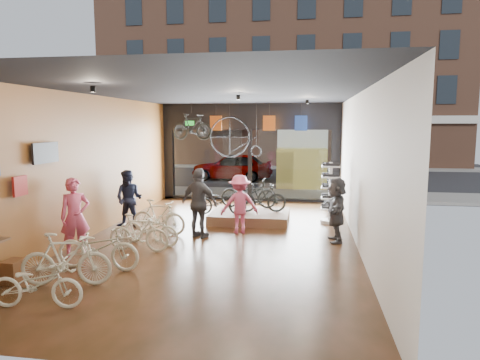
% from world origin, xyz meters
% --- Properties ---
extents(ground_plane, '(7.00, 12.00, 0.04)m').
position_xyz_m(ground_plane, '(0.00, 0.00, -0.02)').
color(ground_plane, black).
rests_on(ground_plane, ground).
extents(ceiling, '(7.00, 12.00, 0.04)m').
position_xyz_m(ceiling, '(0.00, 0.00, 3.82)').
color(ceiling, black).
rests_on(ceiling, ground).
extents(wall_left, '(0.04, 12.00, 3.80)m').
position_xyz_m(wall_left, '(-3.52, 0.00, 1.90)').
color(wall_left, brown).
rests_on(wall_left, ground).
extents(wall_right, '(0.04, 12.00, 3.80)m').
position_xyz_m(wall_right, '(3.52, 0.00, 1.90)').
color(wall_right, beige).
rests_on(wall_right, ground).
extents(wall_back, '(7.00, 0.04, 3.80)m').
position_xyz_m(wall_back, '(0.00, -6.02, 1.90)').
color(wall_back, beige).
rests_on(wall_back, ground).
extents(storefront, '(7.00, 0.26, 3.80)m').
position_xyz_m(storefront, '(0.00, 6.00, 1.90)').
color(storefront, black).
rests_on(storefront, ground).
extents(exit_sign, '(0.35, 0.06, 0.18)m').
position_xyz_m(exit_sign, '(-2.40, 5.88, 3.05)').
color(exit_sign, '#198C26').
rests_on(exit_sign, storefront).
extents(street_road, '(30.00, 18.00, 0.02)m').
position_xyz_m(street_road, '(0.00, 15.00, -0.01)').
color(street_road, black).
rests_on(street_road, ground).
extents(sidewalk_near, '(30.00, 2.40, 0.12)m').
position_xyz_m(sidewalk_near, '(0.00, 7.20, 0.06)').
color(sidewalk_near, slate).
rests_on(sidewalk_near, ground).
extents(sidewalk_far, '(30.00, 2.00, 0.12)m').
position_xyz_m(sidewalk_far, '(0.00, 19.00, 0.06)').
color(sidewalk_far, slate).
rests_on(sidewalk_far, ground).
extents(opposite_building, '(26.00, 5.00, 14.00)m').
position_xyz_m(opposite_building, '(0.00, 21.50, 7.00)').
color(opposite_building, brown).
rests_on(opposite_building, ground).
extents(street_car, '(4.31, 1.73, 1.47)m').
position_xyz_m(street_car, '(-1.78, 12.00, 0.73)').
color(street_car, gray).
rests_on(street_car, street_road).
extents(box_truck, '(2.34, 7.03, 2.77)m').
position_xyz_m(box_truck, '(2.00, 11.00, 1.38)').
color(box_truck, silver).
rests_on(box_truck, street_road).
extents(floor_bike_0, '(1.60, 0.72, 0.81)m').
position_xyz_m(floor_bike_0, '(-2.13, -4.57, 0.41)').
color(floor_bike_0, beige).
rests_on(floor_bike_0, ground_plane).
extents(floor_bike_1, '(1.76, 0.78, 1.02)m').
position_xyz_m(floor_bike_1, '(-2.18, -3.59, 0.51)').
color(floor_bike_1, beige).
rests_on(floor_bike_1, ground_plane).
extents(floor_bike_2, '(1.83, 0.68, 0.95)m').
position_xyz_m(floor_bike_2, '(-2.03, -2.65, 0.48)').
color(floor_bike_2, beige).
rests_on(floor_bike_2, ground_plane).
extents(floor_bike_3, '(1.53, 0.50, 0.91)m').
position_xyz_m(floor_bike_3, '(-1.69, -1.30, 0.45)').
color(floor_bike_3, beige).
rests_on(floor_bike_3, ground_plane).
extents(floor_bike_4, '(1.66, 0.90, 0.83)m').
position_xyz_m(floor_bike_4, '(-1.62, -0.69, 0.41)').
color(floor_bike_4, beige).
rests_on(floor_bike_4, ground_plane).
extents(floor_bike_5, '(1.64, 0.70, 0.96)m').
position_xyz_m(floor_bike_5, '(-1.78, 0.35, 0.48)').
color(floor_bike_5, beige).
rests_on(floor_bike_5, ground_plane).
extents(display_platform, '(2.40, 1.80, 0.30)m').
position_xyz_m(display_platform, '(0.51, 2.24, 0.15)').
color(display_platform, brown).
rests_on(display_platform, ground_plane).
extents(display_bike_left, '(1.62, 0.73, 0.82)m').
position_xyz_m(display_bike_left, '(-0.32, 1.74, 0.71)').
color(display_bike_left, black).
rests_on(display_bike_left, display_platform).
extents(display_bike_mid, '(1.56, 0.67, 0.91)m').
position_xyz_m(display_bike_mid, '(0.86, 2.28, 0.75)').
color(display_bike_mid, black).
rests_on(display_bike_mid, display_platform).
extents(display_bike_right, '(1.84, 0.66, 0.96)m').
position_xyz_m(display_bike_right, '(0.37, 2.94, 0.78)').
color(display_bike_right, black).
rests_on(display_bike_right, display_platform).
extents(customer_0, '(0.79, 0.75, 1.81)m').
position_xyz_m(customer_0, '(-3.00, -1.81, 0.91)').
color(customer_0, '#CC4C72').
rests_on(customer_0, ground_plane).
extents(customer_1, '(0.83, 0.65, 1.69)m').
position_xyz_m(customer_1, '(-2.89, 0.95, 0.85)').
color(customer_1, '#161C33').
rests_on(customer_1, ground_plane).
extents(customer_2, '(1.18, 0.81, 1.87)m').
position_xyz_m(customer_2, '(-0.57, 0.16, 0.93)').
color(customer_2, '#3F3F44').
rests_on(customer_2, ground_plane).
extents(customer_3, '(1.19, 0.90, 1.63)m').
position_xyz_m(customer_3, '(0.41, 0.80, 0.81)').
color(customer_3, '#CC4C72').
rests_on(customer_3, ground_plane).
extents(customer_5, '(0.60, 1.58, 1.67)m').
position_xyz_m(customer_5, '(3.00, 0.33, 0.83)').
color(customer_5, '#3F3F44').
rests_on(customer_5, ground_plane).
extents(sunglasses_rack, '(0.59, 0.50, 1.88)m').
position_xyz_m(sunglasses_rack, '(2.95, 2.45, 0.94)').
color(sunglasses_rack, white).
rests_on(sunglasses_rack, ground_plane).
extents(wall_merch, '(0.40, 2.40, 2.60)m').
position_xyz_m(wall_merch, '(-3.38, -3.50, 1.30)').
color(wall_merch, navy).
rests_on(wall_merch, wall_left).
extents(penny_farthing, '(1.86, 0.06, 1.48)m').
position_xyz_m(penny_farthing, '(-0.27, 4.70, 2.50)').
color(penny_farthing, black).
rests_on(penny_farthing, ceiling).
extents(hung_bike, '(1.64, 0.85, 0.95)m').
position_xyz_m(hung_bike, '(-1.86, 4.20, 2.93)').
color(hung_bike, black).
rests_on(hung_bike, ceiling).
extents(jersey_left, '(0.45, 0.03, 0.55)m').
position_xyz_m(jersey_left, '(-1.19, 5.20, 3.05)').
color(jersey_left, '#CC5919').
rests_on(jersey_left, ceiling).
extents(jersey_mid, '(0.45, 0.03, 0.55)m').
position_xyz_m(jersey_mid, '(0.82, 5.20, 3.05)').
color(jersey_mid, '#CC5919').
rests_on(jersey_mid, ceiling).
extents(jersey_right, '(0.45, 0.03, 0.55)m').
position_xyz_m(jersey_right, '(1.98, 5.20, 3.05)').
color(jersey_right, '#1E3F99').
rests_on(jersey_right, ceiling).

